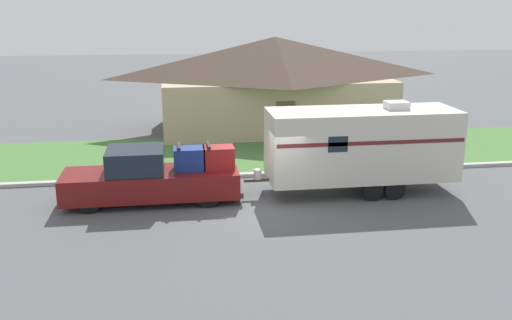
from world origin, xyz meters
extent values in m
plane|color=#515456|center=(0.00, 0.00, 0.00)|extent=(120.00, 120.00, 0.00)
cube|color=#ADADA8|center=(0.00, 3.75, 0.07)|extent=(80.00, 0.30, 0.14)
cube|color=#477538|center=(0.00, 7.40, 0.01)|extent=(80.00, 7.00, 0.03)
cube|color=tan|center=(2.43, 12.62, 1.45)|extent=(12.31, 6.45, 2.90)
pyramid|color=#4C3D33|center=(2.43, 12.62, 3.99)|extent=(13.29, 6.96, 2.18)
cube|color=#4C3828|center=(2.43, 9.43, 1.05)|extent=(1.00, 0.06, 2.10)
cylinder|color=black|center=(-6.16, 0.40, 0.44)|extent=(0.87, 0.28, 0.87)
cylinder|color=black|center=(-6.16, 2.06, 0.44)|extent=(0.87, 0.28, 0.87)
cylinder|color=black|center=(-2.09, 0.40, 0.44)|extent=(0.87, 0.28, 0.87)
cylinder|color=black|center=(-2.09, 2.06, 0.44)|extent=(0.87, 0.28, 0.87)
cube|color=maroon|center=(-5.25, 1.23, 0.69)|extent=(3.79, 2.01, 0.91)
cube|color=#19232D|center=(-4.57, 1.23, 1.56)|extent=(1.97, 1.85, 0.83)
cube|color=maroon|center=(-2.17, 1.23, 0.69)|extent=(2.38, 2.01, 0.91)
cube|color=#333333|center=(-0.92, 1.23, 0.36)|extent=(0.12, 1.81, 0.20)
cube|color=navy|center=(-2.69, 1.23, 1.55)|extent=(1.09, 0.85, 0.80)
cube|color=black|center=(-3.04, 1.23, 2.03)|extent=(0.10, 0.93, 0.08)
cube|color=maroon|center=(-1.64, 1.23, 1.55)|extent=(1.09, 0.85, 0.80)
cube|color=black|center=(-1.99, 1.23, 2.03)|extent=(0.10, 0.93, 0.08)
cylinder|color=black|center=(3.81, 0.21, 0.38)|extent=(0.76, 0.22, 0.76)
cylinder|color=black|center=(3.81, 2.25, 0.38)|extent=(0.76, 0.22, 0.76)
cylinder|color=black|center=(4.64, 0.21, 0.38)|extent=(0.76, 0.22, 0.76)
cylinder|color=black|center=(4.64, 2.25, 0.38)|extent=(0.76, 0.22, 0.76)
cube|color=beige|center=(3.67, 1.23, 1.86)|extent=(6.96, 2.31, 2.56)
cube|color=#5B1E1E|center=(3.67, 0.07, 2.18)|extent=(6.82, 0.01, 0.14)
cube|color=#383838|center=(-0.27, 1.23, 0.63)|extent=(0.92, 0.12, 0.10)
cylinder|color=silver|center=(-0.22, 1.23, 0.86)|extent=(0.28, 0.28, 0.36)
cube|color=silver|center=(4.92, 1.23, 3.27)|extent=(0.80, 0.68, 0.28)
cube|color=#19232D|center=(2.42, 0.07, 2.18)|extent=(0.70, 0.01, 0.56)
cylinder|color=brown|center=(6.70, 4.36, 0.59)|extent=(0.09, 0.09, 1.18)
cube|color=#B2B2B2|center=(6.70, 4.36, 1.29)|extent=(0.48, 0.20, 0.22)
camera|label=1|loc=(-3.16, -18.43, 6.99)|focal=40.00mm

